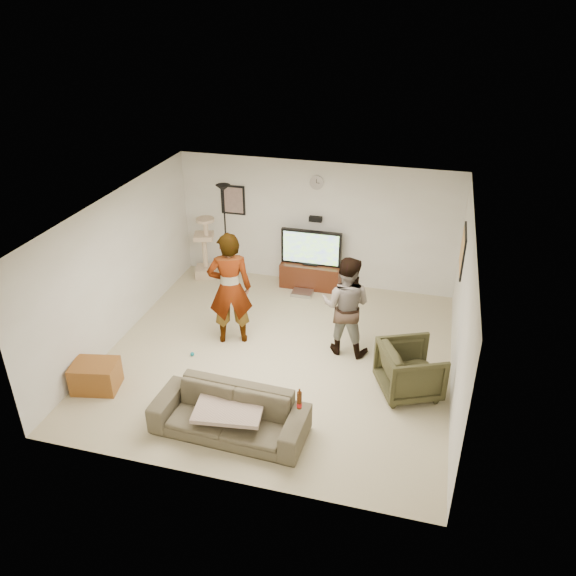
% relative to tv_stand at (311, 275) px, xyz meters
% --- Properties ---
extents(floor, '(5.50, 5.50, 0.02)m').
position_rel_tv_stand_xyz_m(floor, '(0.03, -2.50, -0.26)').
color(floor, tan).
rests_on(floor, ground).
extents(ceiling, '(5.50, 5.50, 0.02)m').
position_rel_tv_stand_xyz_m(ceiling, '(0.03, -2.50, 2.26)').
color(ceiling, silver).
rests_on(ceiling, wall_back).
extents(wall_back, '(5.50, 0.04, 2.50)m').
position_rel_tv_stand_xyz_m(wall_back, '(0.03, 0.25, 1.00)').
color(wall_back, silver).
rests_on(wall_back, floor).
extents(wall_front, '(5.50, 0.04, 2.50)m').
position_rel_tv_stand_xyz_m(wall_front, '(0.03, -5.25, 1.00)').
color(wall_front, silver).
rests_on(wall_front, floor).
extents(wall_left, '(0.04, 5.50, 2.50)m').
position_rel_tv_stand_xyz_m(wall_left, '(-2.72, -2.50, 1.00)').
color(wall_left, silver).
rests_on(wall_left, floor).
extents(wall_right, '(0.04, 5.50, 2.50)m').
position_rel_tv_stand_xyz_m(wall_right, '(2.78, -2.50, 1.00)').
color(wall_right, silver).
rests_on(wall_right, floor).
extents(wall_clock, '(0.26, 0.04, 0.26)m').
position_rel_tv_stand_xyz_m(wall_clock, '(0.03, 0.22, 1.85)').
color(wall_clock, white).
rests_on(wall_clock, wall_back).
extents(wall_speaker, '(0.25, 0.10, 0.10)m').
position_rel_tv_stand_xyz_m(wall_speaker, '(0.03, 0.19, 1.13)').
color(wall_speaker, black).
rests_on(wall_speaker, wall_back).
extents(picture_back, '(0.42, 0.03, 0.52)m').
position_rel_tv_stand_xyz_m(picture_back, '(-1.67, 0.23, 1.35)').
color(picture_back, gray).
rests_on(picture_back, wall_back).
extents(picture_right, '(0.03, 0.78, 0.62)m').
position_rel_tv_stand_xyz_m(picture_right, '(2.76, -0.90, 1.25)').
color(picture_right, '#E9A15B').
rests_on(picture_right, wall_right).
extents(tv_stand, '(1.19, 0.45, 0.50)m').
position_rel_tv_stand_xyz_m(tv_stand, '(0.00, 0.00, 0.00)').
color(tv_stand, '#3D1A0D').
rests_on(tv_stand, floor).
extents(console_box, '(0.40, 0.30, 0.07)m').
position_rel_tv_stand_xyz_m(console_box, '(-0.07, -0.40, -0.21)').
color(console_box, '#B0B0B5').
rests_on(console_box, floor).
extents(tv, '(1.20, 0.08, 0.71)m').
position_rel_tv_stand_xyz_m(tv, '(0.00, 0.00, 0.60)').
color(tv, black).
rests_on(tv, tv_stand).
extents(tv_screen, '(1.10, 0.01, 0.62)m').
position_rel_tv_stand_xyz_m(tv_screen, '(0.00, -0.04, 0.60)').
color(tv_screen, '#9CF930').
rests_on(tv_screen, tv).
extents(floor_lamp, '(0.32, 0.32, 2.06)m').
position_rel_tv_stand_xyz_m(floor_lamp, '(-1.68, -0.25, 0.78)').
color(floor_lamp, black).
rests_on(floor_lamp, floor).
extents(cat_tree, '(0.52, 0.52, 1.32)m').
position_rel_tv_stand_xyz_m(cat_tree, '(-2.20, -0.11, 0.41)').
color(cat_tree, '#C6AC8E').
rests_on(cat_tree, floor).
extents(person_left, '(0.84, 0.69, 1.97)m').
position_rel_tv_stand_xyz_m(person_left, '(-0.85, -2.26, 0.74)').
color(person_left, '#9E9DA2').
rests_on(person_left, floor).
extents(person_right, '(0.87, 0.71, 1.69)m').
position_rel_tv_stand_xyz_m(person_right, '(1.05, -2.08, 0.60)').
color(person_right, '#3A4886').
rests_on(person_right, floor).
extents(sofa, '(2.12, 0.91, 0.61)m').
position_rel_tv_stand_xyz_m(sofa, '(-0.10, -4.41, 0.06)').
color(sofa, '#4B4433').
rests_on(sofa, floor).
extents(throw_blanket, '(0.98, 0.81, 0.06)m').
position_rel_tv_stand_xyz_m(throw_blanket, '(-0.09, -4.41, 0.16)').
color(throw_blanket, tan).
rests_on(throw_blanket, sofa).
extents(beer_bottle, '(0.06, 0.06, 0.25)m').
position_rel_tv_stand_xyz_m(beer_bottle, '(0.86, -4.41, 0.49)').
color(beer_bottle, '#431D08').
rests_on(beer_bottle, sofa).
extents(armchair, '(1.13, 1.11, 0.78)m').
position_rel_tv_stand_xyz_m(armchair, '(2.17, -2.91, 0.14)').
color(armchair, '#33311C').
rests_on(armchair, floor).
extents(side_table, '(0.74, 0.61, 0.44)m').
position_rel_tv_stand_xyz_m(side_table, '(-2.37, -4.04, -0.03)').
color(side_table, brown).
rests_on(side_table, floor).
extents(toy_ball, '(0.07, 0.07, 0.07)m').
position_rel_tv_stand_xyz_m(toy_ball, '(-1.32, -2.89, -0.21)').
color(toy_ball, '#11737F').
rests_on(toy_ball, floor).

